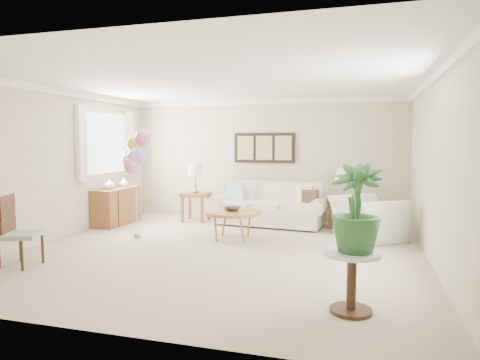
{
  "coord_description": "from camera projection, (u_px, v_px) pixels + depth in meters",
  "views": [
    {
      "loc": [
        2.07,
        -6.13,
        1.66
      ],
      "look_at": [
        0.13,
        0.6,
        1.05
      ],
      "focal_mm": 32.0,
      "sensor_mm": 36.0,
      "label": 1
    }
  ],
  "objects": [
    {
      "name": "vase_sage",
      "position": [
        124.0,
        182.0,
        8.96
      ],
      "size": [
        0.22,
        0.22,
        0.2
      ],
      "primitive_type": "imported",
      "rotation": [
        0.0,
        0.0,
        0.21
      ],
      "color": "silver",
      "rests_on": "credenza"
    },
    {
      "name": "coffee_table",
      "position": [
        233.0,
        213.0,
        7.34
      ],
      "size": [
        0.98,
        0.98,
        0.49
      ],
      "color": "#A06834",
      "rests_on": "ground"
    },
    {
      "name": "armchair",
      "position": [
        367.0,
        218.0,
        7.37
      ],
      "size": [
        1.43,
        1.47,
        0.72
      ],
      "primitive_type": "imported",
      "rotation": [
        0.0,
        0.0,
        2.15
      ],
      "color": "beige",
      "rests_on": "ground"
    },
    {
      "name": "lamp_right",
      "position": [
        343.0,
        175.0,
        8.33
      ],
      "size": [
        0.31,
        0.31,
        0.55
      ],
      "color": "gray",
      "rests_on": "end_table_right"
    },
    {
      "name": "vase_white",
      "position": [
        110.0,
        184.0,
        8.46
      ],
      "size": [
        0.23,
        0.23,
        0.21
      ],
      "primitive_type": "imported",
      "rotation": [
        0.0,
        0.0,
        0.18
      ],
      "color": "silver",
      "rests_on": "credenza"
    },
    {
      "name": "end_table_left",
      "position": [
        196.0,
        197.0,
        9.09
      ],
      "size": [
        0.55,
        0.5,
        0.6
      ],
      "color": "brown",
      "rests_on": "ground"
    },
    {
      "name": "decor_bowl",
      "position": [
        232.0,
        209.0,
        7.34
      ],
      "size": [
        0.3,
        0.3,
        0.07
      ],
      "primitive_type": "imported",
      "rotation": [
        0.0,
        0.0,
        -0.07
      ],
      "color": "#2A2522",
      "rests_on": "coffee_table"
    },
    {
      "name": "accent_chair",
      "position": [
        16.0,
        229.0,
        5.77
      ],
      "size": [
        0.61,
        0.61,
        0.96
      ],
      "color": "gray",
      "rests_on": "ground"
    },
    {
      "name": "potted_plant",
      "position": [
        356.0,
        208.0,
        4.1
      ],
      "size": [
        0.55,
        0.55,
        0.86
      ],
      "primitive_type": "imported",
      "rotation": [
        0.0,
        0.0,
        -0.16
      ],
      "color": "#284F24",
      "rests_on": "side_table"
    },
    {
      "name": "room_shell",
      "position": [
        216.0,
        145.0,
        6.57
      ],
      "size": [
        6.04,
        6.04,
        2.6
      ],
      "color": "#BBB197",
      "rests_on": "ground"
    },
    {
      "name": "credenza",
      "position": [
        117.0,
        206.0,
        8.75
      ],
      "size": [
        0.46,
        1.2,
        0.74
      ],
      "color": "brown",
      "rests_on": "ground"
    },
    {
      "name": "wall_art_triptych",
      "position": [
        264.0,
        148.0,
        9.29
      ],
      "size": [
        1.35,
        0.06,
        0.65
      ],
      "color": "black",
      "rests_on": "ground"
    },
    {
      "name": "ground_plane",
      "position": [
        221.0,
        251.0,
        6.59
      ],
      "size": [
        6.0,
        6.0,
        0.0
      ],
      "primitive_type": "plane",
      "color": "tan"
    },
    {
      "name": "lamp_left",
      "position": [
        195.0,
        170.0,
        9.04
      ],
      "size": [
        0.36,
        0.36,
        0.63
      ],
      "color": "gray",
      "rests_on": "end_table_left"
    },
    {
      "name": "sofa",
      "position": [
        270.0,
        208.0,
        8.65
      ],
      "size": [
        2.42,
        1.07,
        0.86
      ],
      "color": "beige",
      "rests_on": "ground"
    },
    {
      "name": "end_table_right",
      "position": [
        342.0,
        202.0,
        8.38
      ],
      "size": [
        0.55,
        0.5,
        0.61
      ],
      "color": "brown",
      "rests_on": "ground"
    },
    {
      "name": "balloon_cluster",
      "position": [
        136.0,
        154.0,
        7.33
      ],
      "size": [
        0.47,
        0.51,
        1.91
      ],
      "color": "gray",
      "rests_on": "ground"
    },
    {
      "name": "side_table",
      "position": [
        352.0,
        266.0,
        4.16
      ],
      "size": [
        0.56,
        0.56,
        0.61
      ],
      "color": "silver",
      "rests_on": "ground"
    }
  ]
}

